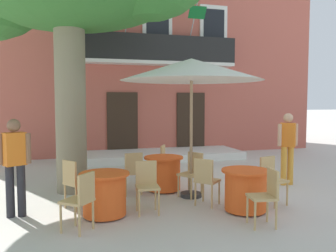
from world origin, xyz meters
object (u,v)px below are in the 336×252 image
at_px(ground_planter_left, 74,150).
at_px(cafe_chair_middle_0, 167,161).
at_px(cafe_chair_near_tree_0, 74,180).
at_px(cafe_table_middle, 164,173).
at_px(cafe_chair_front_1, 266,193).
at_px(cafe_chair_near_tree_1, 81,198).
at_px(cafe_chair_middle_2, 192,171).
at_px(cafe_chair_near_tree_2, 147,183).
at_px(cafe_chair_front_2, 271,177).
at_px(cafe_table_near_tree, 105,194).
at_px(cafe_umbrella, 191,70).
at_px(cafe_chair_middle_1, 132,170).
at_px(pedestrian_near_entrance, 15,162).
at_px(cafe_chair_front_0, 206,178).
at_px(cafe_table_front, 245,190).
at_px(pedestrian_mid_plaza, 288,144).

bearing_deg(ground_planter_left, cafe_chair_middle_0, -56.50).
height_order(cafe_chair_near_tree_0, cafe_chair_middle_0, same).
distance_m(cafe_table_middle, cafe_chair_front_1, 2.76).
xyz_separation_m(cafe_chair_near_tree_1, cafe_chair_middle_2, (2.30, 1.43, 0.00)).
bearing_deg(cafe_chair_front_1, cafe_chair_near_tree_2, 144.48).
height_order(cafe_table_middle, cafe_chair_front_2, cafe_chair_front_2).
xyz_separation_m(cafe_table_middle, cafe_chair_front_2, (1.74, -1.54, 0.14)).
relative_size(cafe_chair_near_tree_2, cafe_chair_middle_0, 1.00).
relative_size(cafe_table_near_tree, cafe_umbrella, 0.30).
bearing_deg(cafe_umbrella, cafe_chair_front_2, -34.19).
relative_size(cafe_chair_middle_1, cafe_chair_front_1, 1.00).
distance_m(cafe_chair_near_tree_2, cafe_umbrella, 2.46).
bearing_deg(cafe_table_middle, pedestrian_near_entrance, -160.93).
bearing_deg(cafe_chair_middle_1, cafe_table_near_tree, -119.85).
relative_size(cafe_chair_near_tree_1, cafe_chair_near_tree_2, 1.00).
bearing_deg(cafe_chair_front_1, cafe_table_middle, 111.19).
bearing_deg(ground_planter_left, cafe_table_middle, -64.64).
bearing_deg(cafe_chair_front_2, cafe_chair_front_0, 170.14).
xyz_separation_m(cafe_chair_front_2, cafe_umbrella, (-1.32, 0.90, 2.08)).
height_order(cafe_chair_near_tree_1, cafe_chair_middle_1, same).
bearing_deg(cafe_chair_front_1, cafe_table_front, 86.90).
height_order(cafe_chair_front_2, pedestrian_near_entrance, pedestrian_near_entrance).
height_order(cafe_chair_near_tree_1, cafe_umbrella, cafe_umbrella).
xyz_separation_m(cafe_chair_front_1, pedestrian_mid_plaza, (1.97, 2.29, 0.44)).
bearing_deg(cafe_table_middle, cafe_chair_near_tree_1, -132.31).
height_order(cafe_chair_middle_1, pedestrian_near_entrance, pedestrian_near_entrance).
xyz_separation_m(cafe_chair_front_0, pedestrian_mid_plaza, (2.49, 1.04, 0.44)).
xyz_separation_m(cafe_chair_middle_0, pedestrian_mid_plaza, (2.69, -0.98, 0.44)).
relative_size(cafe_table_middle, pedestrian_near_entrance, 0.51).
bearing_deg(cafe_chair_middle_1, cafe_chair_front_0, -43.46).
xyz_separation_m(cafe_chair_near_tree_0, cafe_chair_front_1, (2.92, -1.75, 0.00)).
xyz_separation_m(cafe_chair_front_0, cafe_chair_front_1, (0.53, -1.25, 0.00)).
bearing_deg(cafe_chair_front_1, cafe_chair_near_tree_1, 169.22).
bearing_deg(cafe_chair_near_tree_1, ground_planter_left, 90.21).
height_order(cafe_chair_middle_0, cafe_umbrella, cafe_umbrella).
bearing_deg(cafe_chair_middle_1, cafe_chair_near_tree_1, -120.98).
height_order(cafe_table_front, ground_planter_left, ground_planter_left).
xyz_separation_m(cafe_chair_near_tree_2, cafe_chair_middle_2, (1.14, 0.77, 0.00)).
height_order(cafe_table_middle, cafe_chair_middle_0, cafe_chair_middle_0).
relative_size(cafe_table_front, ground_planter_left, 1.08).
bearing_deg(cafe_table_near_tree, cafe_chair_near_tree_1, -123.09).
height_order(cafe_umbrella, pedestrian_mid_plaza, cafe_umbrella).
relative_size(cafe_chair_near_tree_2, cafe_table_middle, 1.05).
height_order(cafe_table_front, pedestrian_mid_plaza, pedestrian_mid_plaza).
distance_m(cafe_chair_front_0, cafe_umbrella, 2.19).
distance_m(cafe_chair_front_0, ground_planter_left, 5.75).
height_order(cafe_table_near_tree, cafe_chair_middle_1, cafe_chair_middle_1).
distance_m(ground_planter_left, pedestrian_near_entrance, 5.07).
bearing_deg(cafe_chair_near_tree_1, cafe_table_near_tree, 56.91).
bearing_deg(cafe_chair_middle_1, cafe_chair_middle_0, 41.07).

